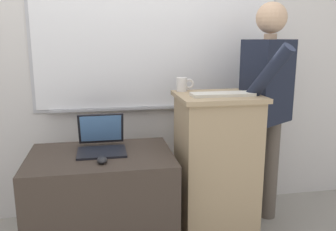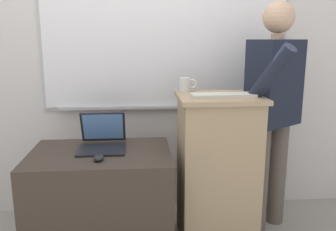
{
  "view_description": "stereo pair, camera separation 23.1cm",
  "coord_description": "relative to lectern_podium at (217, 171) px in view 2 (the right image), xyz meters",
  "views": [
    {
      "loc": [
        -0.33,
        -1.74,
        1.42
      ],
      "look_at": [
        0.09,
        0.48,
        0.92
      ],
      "focal_mm": 38.0,
      "sensor_mm": 36.0,
      "label": 1
    },
    {
      "loc": [
        -0.1,
        -1.77,
        1.42
      ],
      "look_at": [
        0.09,
        0.48,
        0.92
      ],
      "focal_mm": 38.0,
      "sensor_mm": 36.0,
      "label": 2
    }
  ],
  "objects": [
    {
      "name": "computer_mouse_by_laptop",
      "position": [
        -0.77,
        -0.21,
        0.19
      ],
      "size": [
        0.06,
        0.1,
        0.03
      ],
      "color": "black",
      "rests_on": "side_desk"
    },
    {
      "name": "laptop",
      "position": [
        -0.77,
        0.05,
        0.24
      ],
      "size": [
        0.3,
        0.33,
        0.23
      ],
      "color": "black",
      "rests_on": "side_desk"
    },
    {
      "name": "back_wall",
      "position": [
        -0.42,
        0.63,
        0.85
      ],
      "size": [
        6.4,
        0.17,
        2.74
      ],
      "color": "silver",
      "rests_on": "ground_plane"
    },
    {
      "name": "side_desk",
      "position": [
        -0.78,
        -0.06,
        -0.18
      ],
      "size": [
        0.9,
        0.63,
        0.7
      ],
      "color": "#382D26",
      "rests_on": "ground_plane"
    },
    {
      "name": "lectern_podium",
      "position": [
        0.0,
        0.0,
        0.0
      ],
      "size": [
        0.54,
        0.49,
        1.05
      ],
      "color": "tan",
      "rests_on": "ground_plane"
    },
    {
      "name": "person_presenter",
      "position": [
        0.43,
        0.17,
        0.43
      ],
      "size": [
        0.56,
        0.69,
        1.66
      ],
      "rotation": [
        0.0,
        0.0,
        0.56
      ],
      "color": "brown",
      "rests_on": "ground_plane"
    },
    {
      "name": "coffee_mug",
      "position": [
        -0.2,
        0.18,
        0.57
      ],
      "size": [
        0.12,
        0.07,
        0.1
      ],
      "color": "silver",
      "rests_on": "lectern_podium"
    },
    {
      "name": "wireless_keyboard",
      "position": [
        0.01,
        -0.06,
        0.53
      ],
      "size": [
        0.41,
        0.14,
        0.02
      ],
      "color": "beige",
      "rests_on": "lectern_podium"
    }
  ]
}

